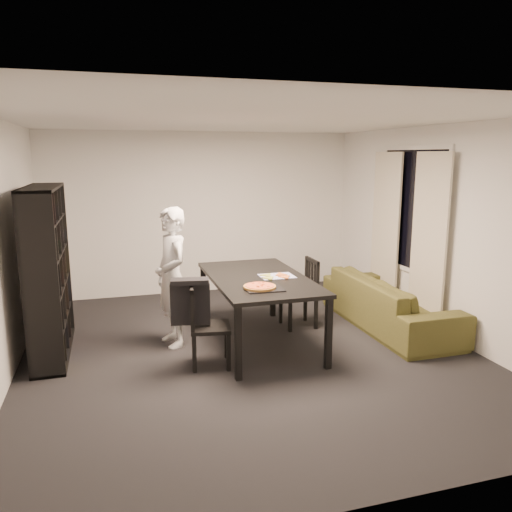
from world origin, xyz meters
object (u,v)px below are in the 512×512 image
object	(u,v)px
baking_tray	(264,289)
person	(172,277)
chair_right	(304,288)
sofa	(389,302)
bookshelf	(48,272)
chair_left	(202,320)
pepperoni_pizza	(260,287)
dining_table	(258,283)

from	to	relation	value
baking_tray	person	bearing A→B (deg)	138.06
chair_right	sofa	distance (m)	1.13
chair_right	sofa	world-z (taller)	chair_right
bookshelf	chair_left	world-z (taller)	bookshelf
chair_left	baking_tray	xyz separation A→B (m)	(0.66, -0.08, 0.31)
person	chair_left	bearing A→B (deg)	3.71
chair_right	pepperoni_pizza	bearing A→B (deg)	-44.16
person	sofa	world-z (taller)	person
bookshelf	pepperoni_pizza	bearing A→B (deg)	-22.54
bookshelf	baking_tray	world-z (taller)	bookshelf
dining_table	pepperoni_pizza	size ratio (longest dim) A/B	5.61
pepperoni_pizza	baking_tray	bearing A→B (deg)	-24.00
person	bookshelf	bearing A→B (deg)	-109.20
pepperoni_pizza	person	bearing A→B (deg)	137.34
bookshelf	baking_tray	bearing A→B (deg)	-22.57
dining_table	chair_left	distance (m)	0.93
chair_right	dining_table	bearing A→B (deg)	-61.52
person	pepperoni_pizza	bearing A→B (deg)	33.88
pepperoni_pizza	bookshelf	bearing A→B (deg)	157.46
bookshelf	sofa	xyz separation A→B (m)	(4.17, -0.30, -0.62)
chair_right	sofa	bearing A→B (deg)	71.48
chair_right	person	size ratio (longest dim) A/B	0.55
person	baking_tray	size ratio (longest dim) A/B	4.12
bookshelf	chair_left	size ratio (longest dim) A/B	2.12
chair_left	pepperoni_pizza	size ratio (longest dim) A/B	2.56
baking_tray	pepperoni_pizza	bearing A→B (deg)	156.00
person	baking_tray	xyz separation A→B (m)	(0.88, -0.79, 0.00)
bookshelf	dining_table	distance (m)	2.38
dining_table	sofa	xyz separation A→B (m)	(1.83, 0.08, -0.42)
baking_tray	sofa	world-z (taller)	baking_tray
bookshelf	pepperoni_pizza	size ratio (longest dim) A/B	5.43
dining_table	chair_right	size ratio (longest dim) A/B	2.18
bookshelf	sofa	size ratio (longest dim) A/B	0.84
person	pepperoni_pizza	distance (m)	1.14
person	pepperoni_pizza	world-z (taller)	person
bookshelf	person	bearing A→B (deg)	-5.75
dining_table	chair_left	world-z (taller)	chair_left
bookshelf	dining_table	xyz separation A→B (m)	(2.34, -0.38, -0.20)
pepperoni_pizza	chair_left	bearing A→B (deg)	174.43
bookshelf	sofa	bearing A→B (deg)	-4.15
bookshelf	chair_right	size ratio (longest dim) A/B	2.11
dining_table	chair_right	world-z (taller)	chair_right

